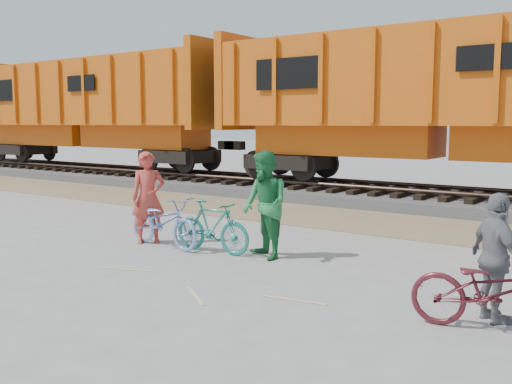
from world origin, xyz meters
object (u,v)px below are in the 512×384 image
Objects in this scene: hopper_car_center at (449,97)px; person_woman at (496,258)px; hopper_car_left at (91,107)px; person_solo at (148,198)px; bicycle_blue at (164,222)px; bicycle_teal at (212,227)px; bicycle_maroon at (495,291)px; person_man at (265,205)px.

hopper_car_center is 9.79m from person_woman.
person_solo is at bearing -34.58° from hopper_car_left.
bicycle_blue is 1.03× the size of person_solo.
bicycle_teal is (1.05, 0.15, -0.00)m from bicycle_blue.
bicycle_maroon is (6.12, -1.10, 0.00)m from bicycle_blue.
person_woman is (6.02, -0.70, 0.28)m from bicycle_blue.
person_man is (-4.07, 1.46, 0.45)m from bicycle_maroon.
person_solo reaches higher than bicycle_blue.
person_solo reaches higher than person_woman.
person_man is (-0.65, -7.88, -2.08)m from hopper_car_center.
person_solo is at bearing -145.00° from person_man.
bicycle_maroon is (18.42, -9.34, -2.53)m from hopper_car_left.
hopper_car_center reaches higher than person_man.
bicycle_teal is 1.11m from person_man.
hopper_car_left is 7.69× the size of bicycle_maroon.
person_man is 1.22× the size of person_woman.
hopper_car_left is 7.92× the size of person_solo.
person_woman reaches higher than bicycle_teal.
bicycle_blue reaches higher than bicycle_teal.
bicycle_blue is 6.22m from bicycle_maroon.
hopper_car_center is 7.71× the size of bicycle_blue.
hopper_car_left and hopper_car_center have the same top height.
hopper_car_center is 7.69× the size of bicycle_maroon.
person_man reaches higher than bicycle_blue.
bicycle_blue is at bearing 95.53° from bicycle_teal.
bicycle_maroon is 0.99× the size of person_man.
bicycle_blue is at bearing 38.19° from person_woman.
hopper_car_center is 10.26m from bicycle_maroon.
bicycle_teal is 1.04× the size of person_woman.
bicycle_teal is at bearing -31.18° from hopper_car_left.
hopper_car_left is at bearing 55.98° from bicycle_teal.
person_man reaches higher than bicycle_teal.
bicycle_teal is 0.89× the size of person_solo.
person_solo is at bearing -111.50° from hopper_car_center.
person_woman reaches higher than bicycle_maroon.
bicycle_maroon is 0.50m from person_woman.
bicycle_maroon is at bearing 148.90° from person_woman.
person_woman is at bearing -69.63° from hopper_car_center.
person_woman is (18.32, -8.94, -2.25)m from hopper_car_left.
bicycle_teal is (-1.65, -8.08, -2.53)m from hopper_car_center.
hopper_car_left reaches higher than bicycle_blue.
hopper_car_center is 8.90× the size of bicycle_teal.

